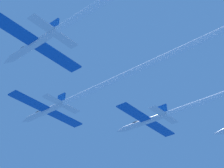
# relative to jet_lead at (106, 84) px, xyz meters

# --- Properties ---
(jet_lead) EXTENTS (20.81, 66.11, 3.45)m
(jet_lead) POSITION_rel_jet_lead_xyz_m (0.00, 0.00, 0.00)
(jet_lead) COLOR silver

